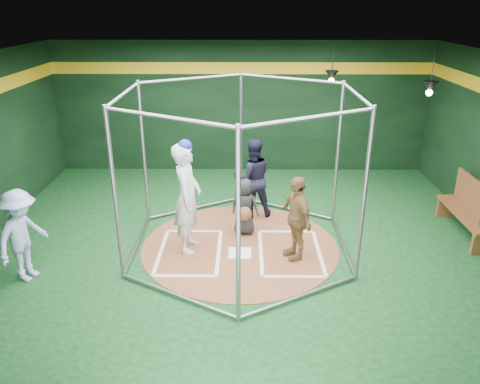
{
  "coord_description": "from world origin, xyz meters",
  "views": [
    {
      "loc": [
        0.08,
        -8.02,
        4.42
      ],
      "look_at": [
        0.0,
        0.1,
        1.1
      ],
      "focal_mm": 35.0,
      "sensor_mm": 36.0,
      "label": 1
    }
  ],
  "objects_px": {
    "visitor_leopard": "(296,218)",
    "umpire": "(253,178)",
    "batter_figure": "(187,197)",
    "dugout_bench": "(471,208)"
  },
  "relations": [
    {
      "from": "visitor_leopard",
      "to": "umpire",
      "type": "relative_size",
      "value": 0.9
    },
    {
      "from": "batter_figure",
      "to": "visitor_leopard",
      "type": "height_order",
      "value": "batter_figure"
    },
    {
      "from": "batter_figure",
      "to": "umpire",
      "type": "bearing_deg",
      "value": 51.04
    },
    {
      "from": "visitor_leopard",
      "to": "batter_figure",
      "type": "bearing_deg",
      "value": -120.66
    },
    {
      "from": "visitor_leopard",
      "to": "dugout_bench",
      "type": "bearing_deg",
      "value": 82.75
    },
    {
      "from": "batter_figure",
      "to": "umpire",
      "type": "distance_m",
      "value": 1.97
    },
    {
      "from": "umpire",
      "to": "batter_figure",
      "type": "bearing_deg",
      "value": 39.75
    },
    {
      "from": "visitor_leopard",
      "to": "umpire",
      "type": "bearing_deg",
      "value": -179.57
    },
    {
      "from": "dugout_bench",
      "to": "visitor_leopard",
      "type": "bearing_deg",
      "value": -164.94
    },
    {
      "from": "umpire",
      "to": "dugout_bench",
      "type": "bearing_deg",
      "value": 157.85
    }
  ]
}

